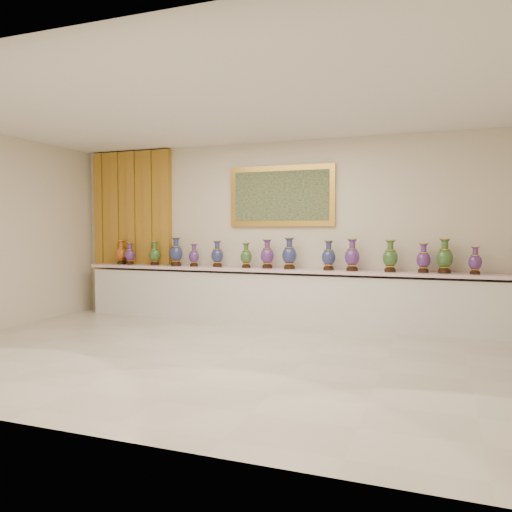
% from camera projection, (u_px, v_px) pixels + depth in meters
% --- Properties ---
extents(ground, '(8.00, 8.00, 0.00)m').
position_uv_depth(ground, '(231.00, 357.00, 6.03)').
color(ground, beige).
rests_on(ground, ground).
extents(room, '(8.00, 8.00, 8.00)m').
position_uv_depth(room, '(154.00, 226.00, 9.12)').
color(room, beige).
rests_on(room, ground).
extents(counter, '(7.28, 0.48, 0.90)m').
position_uv_depth(counter, '(285.00, 297.00, 8.13)').
color(counter, white).
rests_on(counter, ground).
extents(vase_0, '(0.24, 0.24, 0.44)m').
position_uv_depth(vase_0, '(121.00, 253.00, 9.20)').
color(vase_0, black).
rests_on(vase_0, counter).
extents(vase_1, '(0.19, 0.19, 0.40)m').
position_uv_depth(vase_1, '(130.00, 255.00, 9.09)').
color(vase_1, black).
rests_on(vase_1, counter).
extents(vase_2, '(0.22, 0.22, 0.43)m').
position_uv_depth(vase_2, '(155.00, 254.00, 8.94)').
color(vase_2, black).
rests_on(vase_2, counter).
extents(vase_3, '(0.30, 0.30, 0.50)m').
position_uv_depth(vase_3, '(176.00, 253.00, 8.75)').
color(vase_3, black).
rests_on(vase_3, counter).
extents(vase_4, '(0.22, 0.22, 0.39)m').
position_uv_depth(vase_4, '(194.00, 256.00, 8.65)').
color(vase_4, black).
rests_on(vase_4, counter).
extents(vase_5, '(0.27, 0.27, 0.45)m').
position_uv_depth(vase_5, '(217.00, 255.00, 8.50)').
color(vase_5, black).
rests_on(vase_5, counter).
extents(vase_6, '(0.25, 0.25, 0.42)m').
position_uv_depth(vase_6, '(246.00, 257.00, 8.31)').
color(vase_6, black).
rests_on(vase_6, counter).
extents(vase_7, '(0.23, 0.23, 0.48)m').
position_uv_depth(vase_7, '(267.00, 255.00, 8.21)').
color(vase_7, black).
rests_on(vase_7, counter).
extents(vase_8, '(0.31, 0.31, 0.51)m').
position_uv_depth(vase_8, '(289.00, 255.00, 8.05)').
color(vase_8, black).
rests_on(vase_8, counter).
extents(vase_9, '(0.24, 0.24, 0.47)m').
position_uv_depth(vase_9, '(329.00, 257.00, 7.82)').
color(vase_9, black).
rests_on(vase_9, counter).
extents(vase_10, '(0.24, 0.24, 0.50)m').
position_uv_depth(vase_10, '(352.00, 256.00, 7.68)').
color(vase_10, black).
rests_on(vase_10, counter).
extents(vase_11, '(0.24, 0.24, 0.48)m').
position_uv_depth(vase_11, '(390.00, 258.00, 7.49)').
color(vase_11, black).
rests_on(vase_11, counter).
extents(vase_12, '(0.26, 0.26, 0.44)m').
position_uv_depth(vase_12, '(424.00, 259.00, 7.37)').
color(vase_12, black).
rests_on(vase_12, counter).
extents(vase_13, '(0.30, 0.30, 0.51)m').
position_uv_depth(vase_13, '(445.00, 258.00, 7.25)').
color(vase_13, black).
rests_on(vase_13, counter).
extents(vase_14, '(0.24, 0.24, 0.40)m').
position_uv_depth(vase_14, '(475.00, 262.00, 7.08)').
color(vase_14, black).
rests_on(vase_14, counter).
extents(label_card, '(0.10, 0.06, 0.00)m').
position_uv_depth(label_card, '(214.00, 267.00, 8.39)').
color(label_card, white).
rests_on(label_card, counter).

